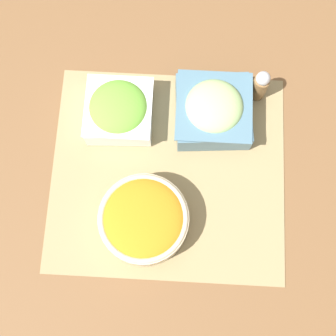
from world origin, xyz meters
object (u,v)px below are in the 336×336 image
(cucumber_bowl, at_px, (213,110))
(lettuce_bowl, at_px, (119,110))
(carrot_bowl, at_px, (144,219))
(pepper_shaker, at_px, (260,85))

(cucumber_bowl, relative_size, lettuce_bowl, 1.16)
(carrot_bowl, distance_m, lettuce_bowl, 0.24)
(lettuce_bowl, distance_m, pepper_shaker, 0.30)
(carrot_bowl, height_order, lettuce_bowl, same)
(carrot_bowl, distance_m, pepper_shaker, 0.37)
(cucumber_bowl, distance_m, lettuce_bowl, 0.20)
(lettuce_bowl, bearing_deg, cucumber_bowl, -177.66)
(lettuce_bowl, xyz_separation_m, pepper_shaker, (-0.29, -0.07, 0.01))
(carrot_bowl, relative_size, cucumber_bowl, 1.08)
(cucumber_bowl, bearing_deg, lettuce_bowl, 2.34)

